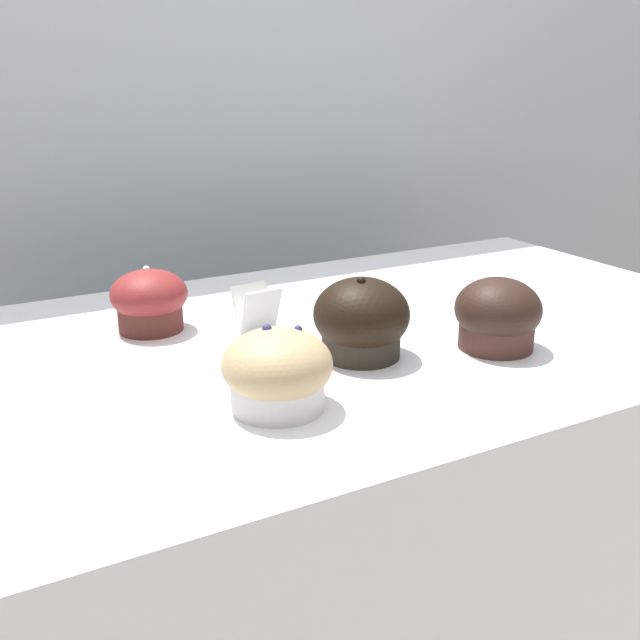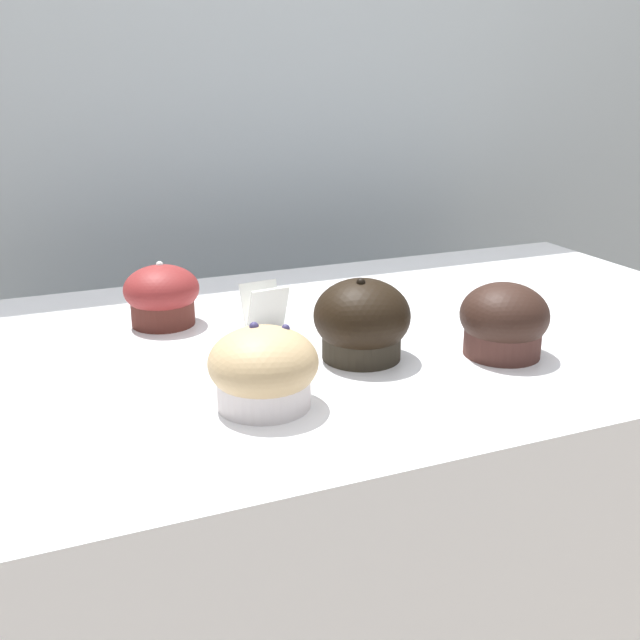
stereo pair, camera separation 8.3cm
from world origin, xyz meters
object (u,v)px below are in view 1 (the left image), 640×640
(muffin_back_left, at_px, (149,300))
(muffin_front_left, at_px, (361,320))
(muffin_back_right, at_px, (497,315))
(muffin_front_center, at_px, (277,371))

(muffin_back_left, distance_m, muffin_front_left, 0.27)
(muffin_back_left, relative_size, muffin_back_right, 0.95)
(muffin_back_right, distance_m, muffin_front_left, 0.16)
(muffin_front_center, relative_size, muffin_front_left, 0.98)
(muffin_back_right, relative_size, muffin_front_left, 0.92)
(muffin_back_right, bearing_deg, muffin_front_center, -175.31)
(muffin_back_right, bearing_deg, muffin_front_left, 160.72)
(muffin_front_left, bearing_deg, muffin_front_center, -151.41)
(muffin_front_center, xyz_separation_m, muffin_back_right, (0.29, 0.02, 0.00))
(muffin_front_center, height_order, muffin_back_left, muffin_front_center)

